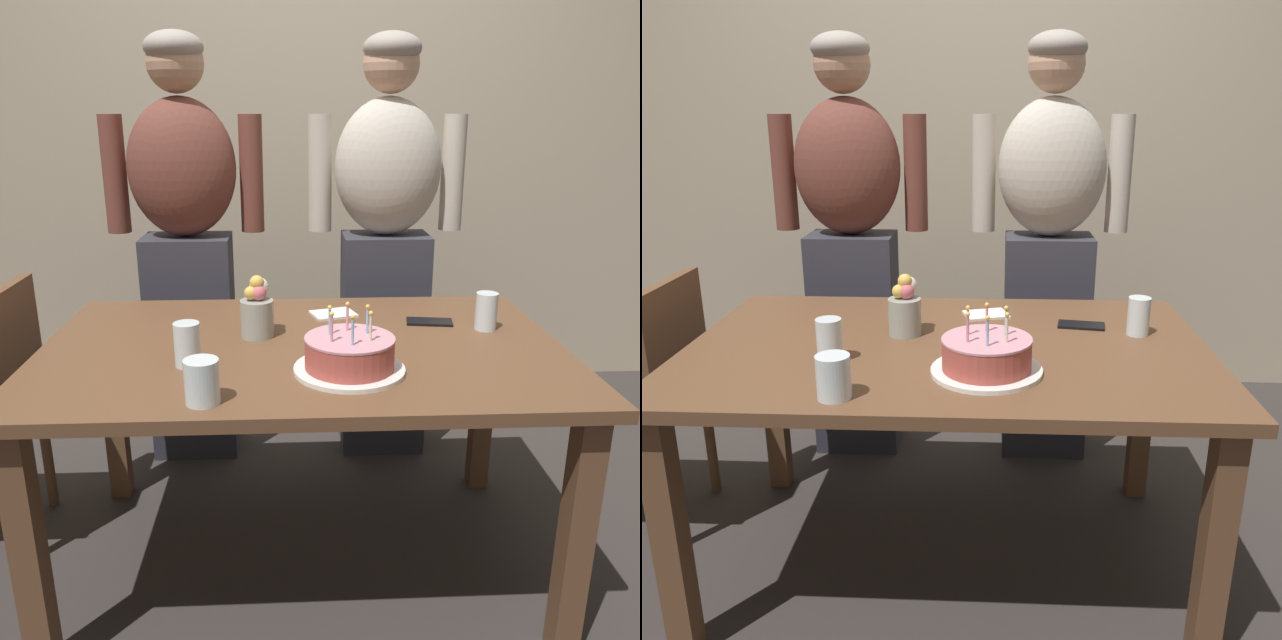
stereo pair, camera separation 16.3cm
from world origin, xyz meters
TOP-DOWN VIEW (x-y plane):
  - ground_plane at (0.00, 0.00)m, footprint 10.00×10.00m
  - back_wall at (0.00, 1.55)m, footprint 5.20×0.10m
  - dining_table at (0.00, 0.00)m, footprint 1.50×0.96m
  - birthday_cake at (0.12, -0.22)m, footprint 0.29×0.29m
  - water_glass_near at (-0.24, -0.39)m, footprint 0.08×0.08m
  - water_glass_far at (0.57, 0.11)m, footprint 0.07×0.07m
  - water_glass_side at (-0.31, -0.15)m, footprint 0.07×0.07m
  - cell_phone at (0.41, 0.18)m, footprint 0.15×0.09m
  - napkin_stack at (0.11, 0.27)m, footprint 0.16×0.14m
  - flower_vase at (-0.13, 0.08)m, footprint 0.10×0.10m
  - person_man_bearded at (-0.44, 0.76)m, footprint 0.61×0.27m
  - person_woman_cardigan at (0.35, 0.76)m, footprint 0.61×0.27m

SIDE VIEW (x-z plane):
  - ground_plane at x=0.00m, z-range 0.00..0.00m
  - dining_table at x=0.00m, z-range 0.27..1.01m
  - cell_phone at x=0.41m, z-range 0.74..0.75m
  - napkin_stack at x=0.11m, z-range 0.74..0.75m
  - birthday_cake at x=0.12m, z-range 0.70..0.87m
  - water_glass_near at x=-0.24m, z-range 0.74..0.85m
  - water_glass_far at x=0.57m, z-range 0.74..0.86m
  - water_glass_side at x=-0.31m, z-range 0.74..0.86m
  - flower_vase at x=-0.13m, z-range 0.73..0.92m
  - person_man_bearded at x=-0.44m, z-range 0.04..1.70m
  - person_woman_cardigan at x=0.35m, z-range 0.04..1.70m
  - back_wall at x=0.00m, z-range 0.00..2.60m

